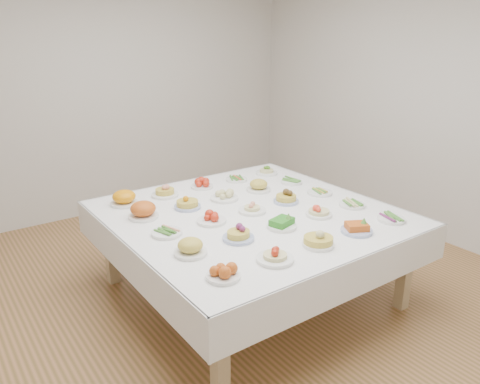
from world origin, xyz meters
TOP-DOWN VIEW (x-y plane):
  - room_envelope at (0.00, 0.00)m, footprint 5.02×5.02m
  - display_table at (0.18, -0.14)m, footprint 2.13×2.13m
  - dish_0 at (-0.59, -0.90)m, footprint 0.20×0.20m
  - dish_1 at (-0.20, -0.90)m, footprint 0.24×0.24m
  - dish_2 at (0.18, -0.91)m, footprint 0.24×0.23m
  - dish_3 at (0.56, -0.90)m, footprint 0.23×0.23m
  - dish_4 at (0.95, -0.91)m, footprint 0.22×0.21m
  - dish_5 at (-0.59, -0.51)m, footprint 0.22×0.22m
  - dish_6 at (-0.21, -0.51)m, footprint 0.22×0.22m
  - dish_7 at (0.18, -0.52)m, footprint 0.22×0.22m
  - dish_8 at (0.57, -0.51)m, footprint 0.21×0.21m
  - dish_9 at (0.95, -0.52)m, footprint 0.23×0.21m
  - dish_10 at (-0.57, -0.14)m, footprint 0.22×0.22m
  - dish_11 at (-0.19, -0.14)m, footprint 0.22×0.22m
  - dish_12 at (0.19, -0.14)m, footprint 0.22×0.22m
  - dish_13 at (0.56, -0.13)m, footprint 0.24×0.23m
  - dish_14 at (0.95, -0.14)m, footprint 0.22×0.22m
  - dish_15 at (-0.58, 0.25)m, footprint 0.25×0.25m
  - dish_16 at (-0.19, 0.24)m, footprint 0.22×0.22m
  - dish_17 at (0.17, 0.24)m, footprint 0.24×0.24m
  - dish_18 at (0.55, 0.25)m, footprint 0.23×0.23m
  - dish_19 at (0.95, 0.24)m, footprint 0.21×0.20m
  - dish_20 at (-0.58, 0.62)m, footprint 0.23×0.23m
  - dish_21 at (-0.21, 0.62)m, footprint 0.23×0.23m
  - dish_22 at (0.18, 0.63)m, footprint 0.20×0.20m
  - dish_23 at (0.57, 0.62)m, footprint 0.20×0.20m
  - dish_24 at (0.94, 0.62)m, footprint 0.22×0.22m

SIDE VIEW (x-z plane):
  - display_table at x=0.18m, z-range 0.31..1.06m
  - dish_23 at x=0.57m, z-range 0.75..0.79m
  - dish_19 at x=0.95m, z-range 0.75..0.80m
  - dish_10 at x=-0.57m, z-range 0.75..0.80m
  - dish_14 at x=0.95m, z-range 0.75..0.80m
  - dish_4 at x=0.95m, z-range 0.75..0.80m
  - dish_9 at x=0.95m, z-range 0.75..0.80m
  - dish_11 at x=-0.19m, z-range 0.74..0.84m
  - dish_0 at x=-0.59m, z-range 0.75..0.84m
  - dish_24 at x=0.94m, z-range 0.74..0.85m
  - dish_12 at x=0.19m, z-range 0.74..0.85m
  - dish_7 at x=0.18m, z-range 0.74..0.85m
  - dish_17 at x=0.17m, z-range 0.74..0.85m
  - dish_22 at x=0.18m, z-range 0.75..0.85m
  - dish_3 at x=0.56m, z-range 0.74..0.85m
  - dish_8 at x=0.57m, z-range 0.75..0.86m
  - dish_5 at x=-0.59m, z-range 0.75..0.87m
  - dish_21 at x=-0.21m, z-range 0.74..0.87m
  - dish_18 at x=0.55m, z-range 0.75..0.87m
  - dish_6 at x=-0.21m, z-range 0.74..0.87m
  - dish_1 at x=-0.20m, z-range 0.75..0.87m
  - dish_16 at x=-0.19m, z-range 0.75..0.87m
  - dish_13 at x=0.56m, z-range 0.75..0.89m
  - dish_2 at x=0.18m, z-range 0.75..0.89m
  - dish_20 at x=-0.58m, z-range 0.75..0.89m
  - dish_15 at x=-0.58m, z-range 0.75..0.90m
  - room_envelope at x=0.00m, z-range 0.43..3.24m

